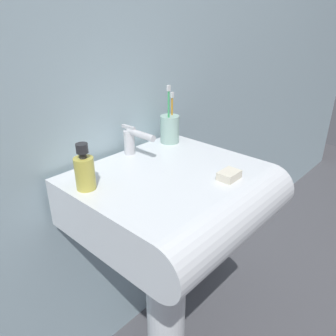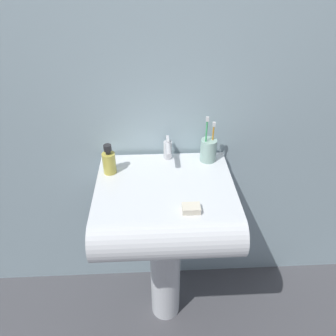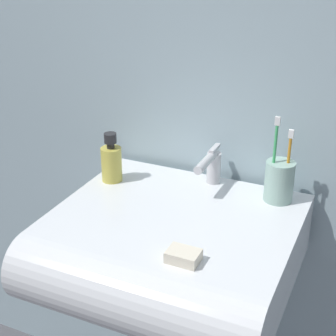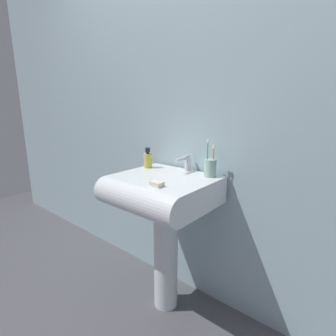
# 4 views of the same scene
# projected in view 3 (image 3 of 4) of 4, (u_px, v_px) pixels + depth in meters

# --- Properties ---
(wall_back) EXTENTS (5.00, 0.05, 2.40)m
(wall_back) POSITION_uv_depth(u_px,v_px,m) (221.00, 44.00, 1.27)
(wall_back) COLOR #9EB7C1
(wall_back) RESTS_ON ground
(sink_basin) EXTENTS (0.55, 0.52, 0.16)m
(sink_basin) POSITION_uv_depth(u_px,v_px,m) (167.00, 254.00, 1.18)
(sink_basin) COLOR white
(sink_basin) RESTS_ON sink_pedestal
(faucet) EXTENTS (0.04, 0.14, 0.10)m
(faucet) POSITION_uv_depth(u_px,v_px,m) (211.00, 165.00, 1.31)
(faucet) COLOR silver
(faucet) RESTS_ON sink_basin
(toothbrush_cup) EXTENTS (0.07, 0.07, 0.21)m
(toothbrush_cup) POSITION_uv_depth(u_px,v_px,m) (279.00, 180.00, 1.23)
(toothbrush_cup) COLOR #99BFB2
(toothbrush_cup) RESTS_ON sink_basin
(soap_bottle) EXTENTS (0.05, 0.05, 0.13)m
(soap_bottle) POSITION_uv_depth(u_px,v_px,m) (111.00, 162.00, 1.33)
(soap_bottle) COLOR gold
(soap_bottle) RESTS_ON sink_basin
(bar_soap) EXTENTS (0.07, 0.05, 0.02)m
(bar_soap) POSITION_uv_depth(u_px,v_px,m) (183.00, 256.00, 1.02)
(bar_soap) COLOR silver
(bar_soap) RESTS_ON sink_basin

